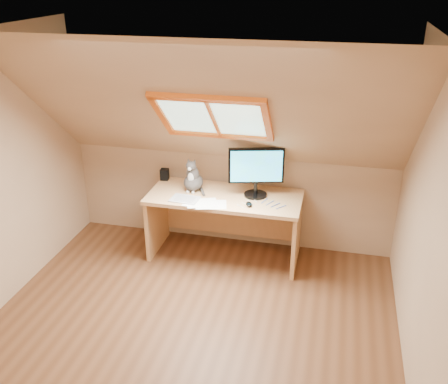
# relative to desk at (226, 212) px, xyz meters

# --- Properties ---
(ground) EXTENTS (3.50, 3.50, 0.00)m
(ground) POSITION_rel_desk_xyz_m (-0.02, -1.45, -0.49)
(ground) COLOR brown
(ground) RESTS_ON ground
(room_shell) EXTENTS (3.52, 3.52, 2.41)m
(room_shell) POSITION_rel_desk_xyz_m (-0.02, -1.54, 0.94)
(room_shell) COLOR tan
(room_shell) RESTS_ON ground
(desk) EXTENTS (1.56, 0.68, 0.71)m
(desk) POSITION_rel_desk_xyz_m (0.00, 0.00, 0.00)
(desk) COLOR tan
(desk) RESTS_ON ground
(monitor) EXTENTS (0.54, 0.23, 0.51)m
(monitor) POSITION_rel_desk_xyz_m (0.31, -0.01, 0.51)
(monitor) COLOR black
(monitor) RESTS_ON desk
(cat) EXTENTS (0.21, 0.25, 0.37)m
(cat) POSITION_rel_desk_xyz_m (-0.35, -0.02, 0.35)
(cat) COLOR #494240
(cat) RESTS_ON desk
(desk_speaker) EXTENTS (0.09, 0.09, 0.12)m
(desk_speaker) POSITION_rel_desk_xyz_m (-0.73, 0.18, 0.28)
(desk_speaker) COLOR black
(desk_speaker) RESTS_ON desk
(graphics_tablet) EXTENTS (0.29, 0.22, 0.01)m
(graphics_tablet) POSITION_rel_desk_xyz_m (-0.36, -0.26, 0.23)
(graphics_tablet) COLOR #B2B2B7
(graphics_tablet) RESTS_ON desk
(mouse) EXTENTS (0.09, 0.12, 0.03)m
(mouse) POSITION_rel_desk_xyz_m (0.29, -0.25, 0.24)
(mouse) COLOR black
(mouse) RESTS_ON desk
(papers) EXTENTS (0.35, 0.30, 0.01)m
(papers) POSITION_rel_desk_xyz_m (-0.16, -0.33, 0.22)
(papers) COLOR white
(papers) RESTS_ON desk
(cables) EXTENTS (0.51, 0.26, 0.01)m
(cables) POSITION_rel_desk_xyz_m (0.41, -0.19, 0.22)
(cables) COLOR silver
(cables) RESTS_ON desk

